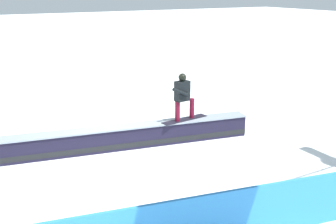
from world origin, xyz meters
The scene contains 4 objects.
ground_plane centered at (0.00, 0.00, 0.00)m, with size 120.00×120.00×0.00m, color white.
grind_box centered at (0.00, 0.00, 0.29)m, with size 7.72×1.92×0.64m.
snowboarder centered at (-1.92, 0.38, 1.37)m, with size 1.49×0.49×1.36m.
safety_fence centered at (0.00, 4.84, 0.51)m, with size 8.71×0.06×1.02m, color #2F89DD.
Camera 1 is at (3.60, 9.50, 4.28)m, focal length 42.06 mm.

